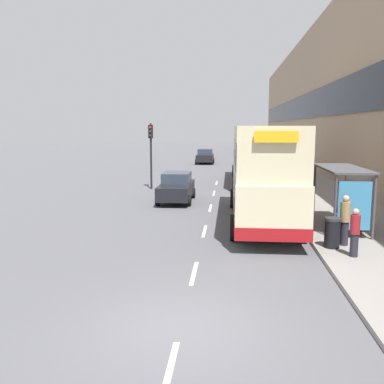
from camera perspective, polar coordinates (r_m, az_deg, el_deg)
name	(u,v)px	position (r m, az deg, el deg)	size (l,w,h in m)	color
ground_plane	(180,328)	(9.60, -1.58, -17.73)	(220.00, 220.00, 0.00)	#515156
pavement	(281,166)	(47.54, 11.74, 3.46)	(5.00, 93.00, 0.14)	gray
terrace_facade	(321,99)	(48.06, 16.83, 11.77)	(3.10, 93.00, 14.29)	#9E846B
lane_mark_0	(170,371)	(8.19, -3.00, -22.69)	(0.12, 2.00, 0.01)	silver
lane_mark_1	(194,273)	(12.81, 0.27, -10.75)	(0.12, 2.00, 0.01)	silver
lane_mark_2	(204,231)	(17.70, 1.68, -5.24)	(0.12, 2.00, 0.01)	silver
lane_mark_3	(210,208)	(22.70, 2.46, -2.13)	(0.12, 2.00, 0.01)	silver
lane_mark_4	(214,193)	(27.73, 2.95, -0.15)	(0.12, 2.00, 0.01)	silver
lane_mark_5	(217,183)	(32.79, 3.29, 1.22)	(0.12, 2.00, 0.01)	silver
bus_shelter	(348,187)	(18.35, 20.08, 0.67)	(1.60, 4.20, 2.48)	#4C4C51
double_decker_bus_near	(263,172)	(19.16, 9.46, 2.63)	(2.85, 10.19, 4.30)	beige
double_decker_bus_ahead	(251,153)	(33.15, 7.91, 5.19)	(2.85, 11.45, 4.30)	beige
car_0	(205,156)	(49.87, 1.75, 4.77)	(2.10, 3.86, 1.70)	black
car_1	(176,187)	(24.54, -2.09, 0.65)	(1.94, 4.32, 1.67)	black
car_2	(241,149)	(67.19, 6.52, 5.77)	(1.90, 4.20, 1.81)	#B7B799
car_3	(245,154)	(54.65, 7.09, 5.04)	(1.92, 3.99, 1.68)	silver
pedestrian_at_shelter	(355,232)	(14.64, 20.89, -5.03)	(0.31, 0.31, 1.57)	#23232D
pedestrian_1	(345,220)	(15.90, 19.71, -3.51)	(0.35, 0.35, 1.78)	#23232D
pedestrian_3	(363,209)	(18.16, 21.80, -2.15)	(0.35, 0.35, 1.78)	#23232D
litter_bin	(332,233)	(15.53, 18.19, -5.16)	(0.55, 0.55, 1.05)	black
traffic_light_far_kerb	(151,145)	(29.46, -5.52, 6.26)	(0.30, 0.32, 4.49)	black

